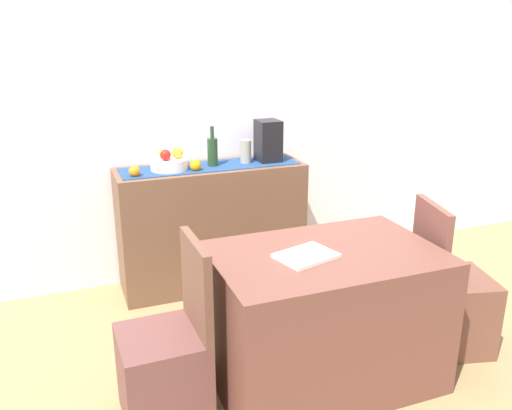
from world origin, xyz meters
TOP-DOWN VIEW (x-y plane):
  - ground_plane at (0.00, 0.00)m, footprint 6.40×6.40m
  - room_wall_rear at (0.00, 1.18)m, footprint 6.40×0.06m
  - sideboard_console at (-0.23, 0.92)m, footprint 1.33×0.42m
  - table_runner at (-0.23, 0.92)m, footprint 1.25×0.32m
  - fruit_bowl at (-0.52, 0.92)m, footprint 0.25×0.25m
  - apple_left at (-0.46, 0.93)m, footprint 0.08×0.08m
  - apple_upper at (-0.55, 0.96)m, footprint 0.07×0.07m
  - apple_right at (-0.55, 0.89)m, footprint 0.07×0.07m
  - wine_bottle at (-0.21, 0.92)m, footprint 0.07×0.07m
  - coffee_maker at (0.21, 0.92)m, footprint 0.16×0.18m
  - ceramic_vase at (0.03, 0.92)m, footprint 0.08×0.08m
  - orange_loose_end at (-0.36, 0.84)m, footprint 0.08×0.08m
  - orange_loose_near_bowl at (-0.77, 0.83)m, footprint 0.07×0.07m
  - dining_table at (-0.01, -0.39)m, footprint 1.16×0.76m
  - open_book at (-0.13, -0.42)m, footprint 0.33×0.28m
  - chair_near_window at (-0.85, -0.39)m, footprint 0.41×0.41m
  - chair_by_corner at (0.84, -0.39)m, footprint 0.48×0.48m

SIDE VIEW (x-z plane):
  - ground_plane at x=0.00m, z-range -0.02..0.00m
  - chair_near_window at x=-0.85m, z-range -0.18..0.72m
  - chair_by_corner at x=0.84m, z-range -0.18..0.72m
  - dining_table at x=-0.01m, z-range 0.00..0.74m
  - sideboard_console at x=-0.23m, z-range 0.00..0.90m
  - open_book at x=-0.13m, z-range 0.74..0.76m
  - table_runner at x=-0.23m, z-range 0.90..0.90m
  - orange_loose_near_bowl at x=-0.77m, z-range 0.90..0.97m
  - orange_loose_end at x=-0.36m, z-range 0.90..0.97m
  - fruit_bowl at x=-0.52m, z-range 0.90..0.98m
  - ceramic_vase at x=0.03m, z-range 0.90..1.07m
  - wine_bottle at x=-0.21m, z-range 0.86..1.15m
  - apple_upper at x=-0.55m, z-range 0.98..1.04m
  - apple_right at x=-0.55m, z-range 0.98..1.05m
  - apple_left at x=-0.46m, z-range 0.98..1.05m
  - coffee_maker at x=0.21m, z-range 0.90..1.20m
  - room_wall_rear at x=0.00m, z-range 0.00..2.70m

